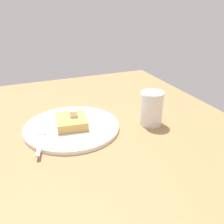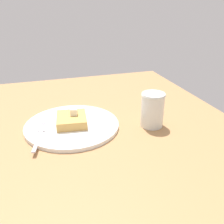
% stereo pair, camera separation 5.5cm
% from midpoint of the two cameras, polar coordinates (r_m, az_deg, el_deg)
% --- Properties ---
extents(table_surface, '(0.91, 0.91, 0.03)m').
position_cam_midpoint_polar(table_surface, '(0.75, -9.57, -3.72)').
color(table_surface, '#A37649').
rests_on(table_surface, ground).
extents(plate, '(0.27, 0.27, 0.01)m').
position_cam_midpoint_polar(plate, '(0.72, -11.36, -3.40)').
color(plate, white).
rests_on(plate, table_surface).
extents(toast_slice_center, '(0.10, 0.09, 0.02)m').
position_cam_midpoint_polar(toast_slice_center, '(0.71, -11.48, -2.17)').
color(toast_slice_center, tan).
rests_on(toast_slice_center, plate).
extents(butter_pat_primary, '(0.02, 0.02, 0.02)m').
position_cam_midpoint_polar(butter_pat_primary, '(0.70, -11.05, -0.34)').
color(butter_pat_primary, '#F2EBCA').
rests_on(butter_pat_primary, toast_slice_center).
extents(fork, '(0.16, 0.05, 0.00)m').
position_cam_midpoint_polar(fork, '(0.68, -18.09, -5.35)').
color(fork, silver).
rests_on(fork, plate).
extents(syrup_jar, '(0.07, 0.07, 0.10)m').
position_cam_midpoint_polar(syrup_jar, '(0.72, 6.84, 0.51)').
color(syrup_jar, '#5B280C').
rests_on(syrup_jar, table_surface).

